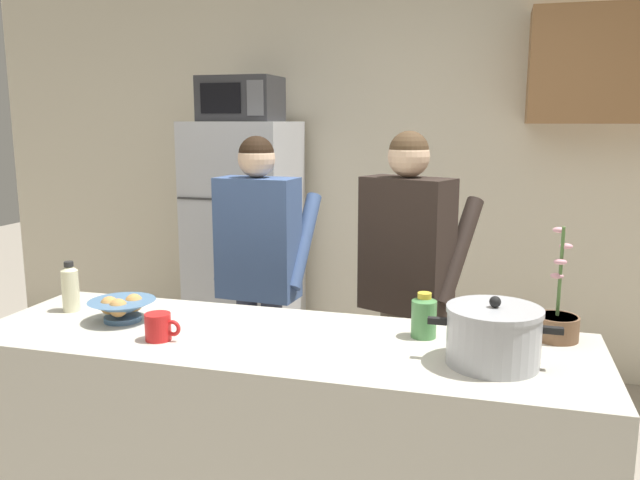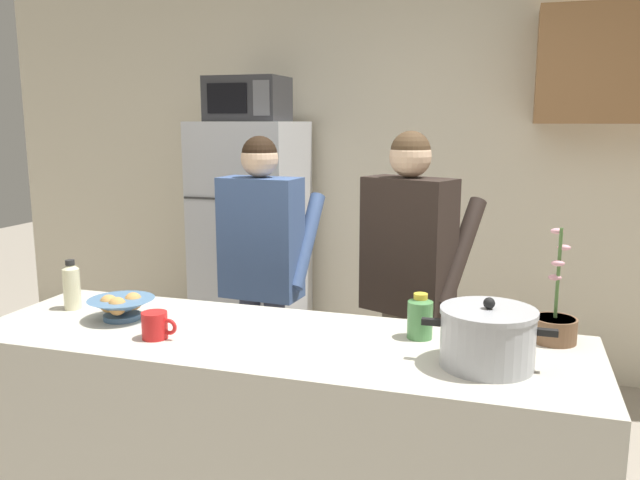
{
  "view_description": "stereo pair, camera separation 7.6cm",
  "coord_description": "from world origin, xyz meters",
  "px_view_note": "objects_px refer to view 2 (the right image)",
  "views": [
    {
      "loc": [
        0.72,
        -2.03,
        1.67
      ],
      "look_at": [
        0.0,
        0.55,
        1.17
      ],
      "focal_mm": 35.84,
      "sensor_mm": 36.0,
      "label": 1
    },
    {
      "loc": [
        0.79,
        -2.01,
        1.67
      ],
      "look_at": [
        0.0,
        0.55,
        1.17
      ],
      "focal_mm": 35.84,
      "sensor_mm": 36.0,
      "label": 2
    }
  ],
  "objects_px": {
    "microwave": "(248,99)",
    "cooking_pot": "(487,337)",
    "bread_bowl": "(121,307)",
    "coffee_mug": "(156,325)",
    "bottle_near_edge": "(72,285)",
    "bottle_mid_counter": "(420,316)",
    "person_near_pot": "(262,256)",
    "person_by_sink": "(409,265)",
    "potted_orchid": "(555,324)",
    "refrigerator": "(252,248)"
  },
  "relations": [
    {
      "from": "microwave",
      "to": "coffee_mug",
      "type": "height_order",
      "value": "microwave"
    },
    {
      "from": "refrigerator",
      "to": "bread_bowl",
      "type": "xyz_separation_m",
      "value": [
        0.25,
        -1.83,
        0.14
      ]
    },
    {
      "from": "person_by_sink",
      "to": "bottle_near_edge",
      "type": "distance_m",
      "value": 1.47
    },
    {
      "from": "refrigerator",
      "to": "bottle_near_edge",
      "type": "xyz_separation_m",
      "value": [
        -0.03,
        -1.77,
        0.18
      ]
    },
    {
      "from": "microwave",
      "to": "bread_bowl",
      "type": "xyz_separation_m",
      "value": [
        0.25,
        -1.81,
        -0.84
      ]
    },
    {
      "from": "refrigerator",
      "to": "bottle_mid_counter",
      "type": "xyz_separation_m",
      "value": [
        1.37,
        -1.71,
        0.16
      ]
    },
    {
      "from": "refrigerator",
      "to": "bottle_near_edge",
      "type": "relative_size",
      "value": 8.23
    },
    {
      "from": "bread_bowl",
      "to": "refrigerator",
      "type": "bearing_deg",
      "value": 97.62
    },
    {
      "from": "person_by_sink",
      "to": "coffee_mug",
      "type": "distance_m",
      "value": 1.25
    },
    {
      "from": "refrigerator",
      "to": "potted_orchid",
      "type": "xyz_separation_m",
      "value": [
        1.82,
        -1.61,
        0.15
      ]
    },
    {
      "from": "bread_bowl",
      "to": "bottle_mid_counter",
      "type": "height_order",
      "value": "bottle_mid_counter"
    },
    {
      "from": "coffee_mug",
      "to": "bottle_near_edge",
      "type": "height_order",
      "value": "bottle_near_edge"
    },
    {
      "from": "microwave",
      "to": "bottle_mid_counter",
      "type": "relative_size",
      "value": 2.98
    },
    {
      "from": "person_by_sink",
      "to": "bottle_mid_counter",
      "type": "height_order",
      "value": "person_by_sink"
    },
    {
      "from": "potted_orchid",
      "to": "refrigerator",
      "type": "bearing_deg",
      "value": 138.46
    },
    {
      "from": "coffee_mug",
      "to": "bottle_mid_counter",
      "type": "bearing_deg",
      "value": 17.55
    },
    {
      "from": "person_by_sink",
      "to": "coffee_mug",
      "type": "relative_size",
      "value": 12.44
    },
    {
      "from": "coffee_mug",
      "to": "potted_orchid",
      "type": "relative_size",
      "value": 0.33
    },
    {
      "from": "refrigerator",
      "to": "coffee_mug",
      "type": "bearing_deg",
      "value": -76.18
    },
    {
      "from": "bread_bowl",
      "to": "person_near_pot",
      "type": "bearing_deg",
      "value": 78.32
    },
    {
      "from": "cooking_pot",
      "to": "coffee_mug",
      "type": "relative_size",
      "value": 3.11
    },
    {
      "from": "person_by_sink",
      "to": "bottle_near_edge",
      "type": "relative_size",
      "value": 8.03
    },
    {
      "from": "person_near_pot",
      "to": "coffee_mug",
      "type": "bearing_deg",
      "value": -87.43
    },
    {
      "from": "bottle_mid_counter",
      "to": "potted_orchid",
      "type": "relative_size",
      "value": 0.4
    },
    {
      "from": "cooking_pot",
      "to": "coffee_mug",
      "type": "bearing_deg",
      "value": -175.92
    },
    {
      "from": "refrigerator",
      "to": "coffee_mug",
      "type": "distance_m",
      "value": 2.05
    },
    {
      "from": "bottle_mid_counter",
      "to": "potted_orchid",
      "type": "height_order",
      "value": "potted_orchid"
    },
    {
      "from": "refrigerator",
      "to": "bread_bowl",
      "type": "distance_m",
      "value": 1.86
    },
    {
      "from": "bottle_near_edge",
      "to": "person_by_sink",
      "type": "bearing_deg",
      "value": 32.9
    },
    {
      "from": "coffee_mug",
      "to": "bread_bowl",
      "type": "relative_size",
      "value": 0.52
    },
    {
      "from": "cooking_pot",
      "to": "bottle_near_edge",
      "type": "xyz_separation_m",
      "value": [
        -1.63,
        0.14,
        0.01
      ]
    },
    {
      "from": "refrigerator",
      "to": "coffee_mug",
      "type": "xyz_separation_m",
      "value": [
        0.49,
        -1.99,
        0.13
      ]
    },
    {
      "from": "person_near_pot",
      "to": "person_by_sink",
      "type": "bearing_deg",
      "value": -6.09
    },
    {
      "from": "microwave",
      "to": "cooking_pot",
      "type": "xyz_separation_m",
      "value": [
        1.61,
        -1.89,
        -0.8
      ]
    },
    {
      "from": "coffee_mug",
      "to": "refrigerator",
      "type": "bearing_deg",
      "value": 103.82
    },
    {
      "from": "microwave",
      "to": "person_near_pot",
      "type": "distance_m",
      "value": 1.27
    },
    {
      "from": "potted_orchid",
      "to": "cooking_pot",
      "type": "bearing_deg",
      "value": -125.43
    },
    {
      "from": "person_near_pot",
      "to": "bread_bowl",
      "type": "height_order",
      "value": "person_near_pot"
    },
    {
      "from": "bread_bowl",
      "to": "coffee_mug",
      "type": "bearing_deg",
      "value": -32.39
    },
    {
      "from": "refrigerator",
      "to": "person_by_sink",
      "type": "bearing_deg",
      "value": -38.85
    },
    {
      "from": "bottle_mid_counter",
      "to": "microwave",
      "type": "bearing_deg",
      "value": 129.08
    },
    {
      "from": "person_near_pot",
      "to": "coffee_mug",
      "type": "xyz_separation_m",
      "value": [
        0.05,
        -1.1,
        -0.02
      ]
    },
    {
      "from": "microwave",
      "to": "person_near_pot",
      "type": "bearing_deg",
      "value": -63.16
    },
    {
      "from": "bottle_near_edge",
      "to": "potted_orchid",
      "type": "distance_m",
      "value": 1.85
    },
    {
      "from": "refrigerator",
      "to": "bottle_mid_counter",
      "type": "relative_size",
      "value": 10.36
    },
    {
      "from": "coffee_mug",
      "to": "bread_bowl",
      "type": "distance_m",
      "value": 0.29
    },
    {
      "from": "potted_orchid",
      "to": "bottle_mid_counter",
      "type": "bearing_deg",
      "value": -167.66
    },
    {
      "from": "cooking_pot",
      "to": "potted_orchid",
      "type": "height_order",
      "value": "potted_orchid"
    },
    {
      "from": "person_by_sink",
      "to": "bottle_near_edge",
      "type": "xyz_separation_m",
      "value": [
        -1.23,
        -0.8,
        0.0
      ]
    },
    {
      "from": "person_by_sink",
      "to": "bottle_near_edge",
      "type": "bearing_deg",
      "value": -147.1
    }
  ]
}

